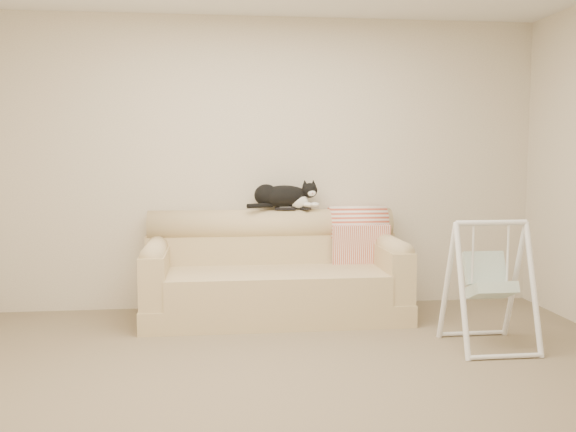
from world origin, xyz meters
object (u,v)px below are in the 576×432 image
object	(u,v)px
baby_swing	(489,284)
remote_b	(302,208)
remote_a	(285,208)
tuxedo_cat	(284,196)
sofa	(274,275)

from	to	relation	value
baby_swing	remote_b	bearing A→B (deg)	132.49
remote_a	tuxedo_cat	world-z (taller)	tuxedo_cat
baby_swing	tuxedo_cat	bearing A→B (deg)	135.73
tuxedo_cat	baby_swing	world-z (taller)	tuxedo_cat
sofa	tuxedo_cat	xyz separation A→B (m)	(0.11, 0.24, 0.67)
sofa	tuxedo_cat	bearing A→B (deg)	65.48
tuxedo_cat	baby_swing	bearing A→B (deg)	-44.27
remote_b	baby_swing	distance (m)	1.80
remote_b	remote_a	bearing A→B (deg)	-176.38
tuxedo_cat	remote_a	bearing A→B (deg)	-72.00
sofa	baby_swing	bearing A→B (deg)	-36.25
remote_a	remote_b	world-z (taller)	remote_a
baby_swing	remote_a	bearing A→B (deg)	136.15
remote_a	baby_swing	distance (m)	1.90
remote_a	remote_b	size ratio (longest dim) A/B	1.16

